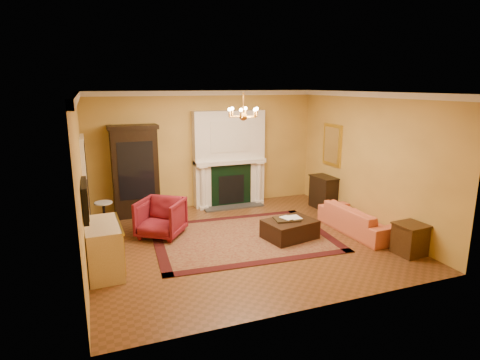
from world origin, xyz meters
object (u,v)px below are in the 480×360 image
coral_sofa (358,215)px  commode (104,248)px  wingback_armchair (161,216)px  console_table (324,193)px  china_cabinet (135,173)px  end_table (410,240)px  pedestal_table (104,215)px  leather_ottoman (290,229)px

coral_sofa → commode: bearing=88.0°
wingback_armchair → console_table: (4.31, 0.52, -0.04)m
commode → wingback_armchair: bearing=45.9°
china_cabinet → console_table: size_ratio=2.62×
wingback_armchair → end_table: bearing=3.2°
coral_sofa → console_table: bearing=-10.5°
pedestal_table → end_table: pedestal_table is taller
wingback_armchair → coral_sofa: (4.07, -1.27, -0.06)m
coral_sofa → end_table: coral_sofa is taller
leather_ottoman → end_table: bearing=-51.9°
wingback_armchair → commode: 1.80m
end_table → leather_ottoman: (-1.76, 1.51, -0.08)m
commode → leather_ottoman: (3.69, 0.25, -0.23)m
china_cabinet → end_table: china_cabinet is taller
leather_ottoman → pedestal_table: bearing=142.6°
commode → leather_ottoman: commode is taller
china_cabinet → pedestal_table: china_cabinet is taller
china_cabinet → console_table: china_cabinet is taller
leather_ottoman → coral_sofa: bearing=-17.8°
commode → coral_sofa: commode is taller
pedestal_table → leather_ottoman: 4.01m
commode → console_table: (5.51, 1.86, -0.03)m
coral_sofa → console_table: console_table is taller
commode → leather_ottoman: 3.71m
console_table → leather_ottoman: bearing=-142.5°
commode → console_table: 5.81m
coral_sofa → leather_ottoman: (-1.57, 0.18, -0.18)m
china_cabinet → leather_ottoman: bearing=-45.1°
pedestal_table → leather_ottoman: size_ratio=0.66×
china_cabinet → leather_ottoman: 3.99m
pedestal_table → commode: 2.02m
china_cabinet → commode: 3.15m
pedestal_table → console_table: console_table is taller
wingback_armchair → leather_ottoman: wingback_armchair is taller
leather_ottoman → commode: bearing=172.6°
china_cabinet → coral_sofa: (4.37, -2.89, -0.68)m
wingback_armchair → leather_ottoman: bearing=11.1°
china_cabinet → console_table: (4.62, -1.10, -0.66)m
commode → console_table: commode is taller
china_cabinet → end_table: size_ratio=3.72×
commode → end_table: size_ratio=2.04×
china_cabinet → wingback_armchair: size_ratio=2.38×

